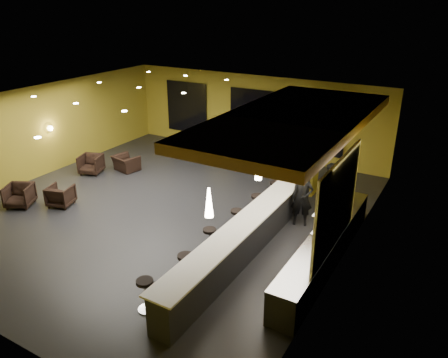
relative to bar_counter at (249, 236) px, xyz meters
The scene contains 34 objects.
floor 3.82m from the bar_counter, 164.68° to the left, with size 12.00×13.00×0.10m, color black.
ceiling 4.86m from the bar_counter, 164.68° to the left, with size 12.00×13.00×0.10m, color black.
wall_back 8.48m from the bar_counter, 115.80° to the left, with size 12.00×0.10×3.50m, color #A08D23.
wall_left 9.83m from the bar_counter, behind, with size 0.10×13.00×3.50m, color #A08D23.
wall_right 2.88m from the bar_counter, 22.62° to the left, with size 0.10×13.00×3.50m, color #A08D23.
wood_soffit 3.51m from the bar_counter, 80.07° to the left, with size 3.60×8.00×0.28m, color olive.
window_left 10.39m from the bar_counter, 133.86° to the left, with size 2.20×0.06×2.40m, color black.
window_center 8.37m from the bar_counter, 116.13° to the left, with size 2.20×0.06×2.40m, color black.
window_right 7.56m from the bar_counter, 94.99° to the left, with size 2.20×0.06×2.40m, color black.
tile_backsplash 2.75m from the bar_counter, ahead, with size 0.06×3.20×2.40m, color white.
bar_counter is the anchor object (origin of this frame).
bar_top 0.52m from the bar_counter, ahead, with size 0.78×8.10×0.05m, color white.
prep_counter 2.06m from the bar_counter, 14.04° to the left, with size 0.70×6.00×0.86m, color black.
prep_top 2.10m from the bar_counter, 14.04° to the left, with size 0.72×6.00×0.03m, color silver.
wall_shelf_lower 2.44m from the bar_counter, ahead, with size 0.30×1.50×0.03m, color silver.
wall_shelf_upper 2.67m from the bar_counter, ahead, with size 0.30×1.50×0.03m, color silver.
column 4.77m from the bar_counter, 90.00° to the left, with size 0.60×0.60×3.50m, color #9F8F23.
wall_sconce 9.73m from the bar_counter, behind, with size 0.22×0.22×0.22m, color #FFE5B2.
pendant_0 2.72m from the bar_counter, 90.00° to the right, with size 0.20×0.20×0.70m, color white.
pendant_1 1.92m from the bar_counter, 90.00° to the left, with size 0.20×0.20×0.70m, color white.
pendant_2 3.52m from the bar_counter, 90.00° to the left, with size 0.20×0.20×0.70m, color white.
staff_a 2.37m from the bar_counter, 73.33° to the left, with size 0.66×0.43×1.80m, color black.
staff_b 3.70m from the bar_counter, 71.16° to the left, with size 0.82×0.64×1.69m, color black.
staff_c 3.16m from the bar_counter, 64.87° to the left, with size 0.83×0.54×1.70m, color black.
armchair_a 8.09m from the bar_counter, behind, with size 0.82×0.84×0.77m, color black.
armchair_b 6.85m from the bar_counter, behind, with size 0.76×0.78×0.71m, color black.
armchair_c 8.38m from the bar_counter, 165.79° to the left, with size 0.82×0.84×0.76m, color black.
armchair_d 7.74m from the bar_counter, 157.20° to the left, with size 0.96×0.84×0.62m, color black.
bar_stool_0 3.44m from the bar_counter, 104.47° to the right, with size 0.41×0.41×0.80m.
bar_stool_1 2.16m from the bar_counter, 107.81° to the right, with size 0.41×0.41×0.81m.
bar_stool_2 1.07m from the bar_counter, 145.78° to the right, with size 0.38×0.38×0.75m.
bar_stool_3 1.08m from the bar_counter, 135.92° to the left, with size 0.38×0.38×0.76m.
bar_stool_4 2.01m from the bar_counter, 109.44° to the left, with size 0.41×0.41×0.81m.
bar_stool_5 3.39m from the bar_counter, 101.83° to the left, with size 0.37×0.37×0.73m.
Camera 1 is at (8.31, -10.35, 6.55)m, focal length 35.00 mm.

